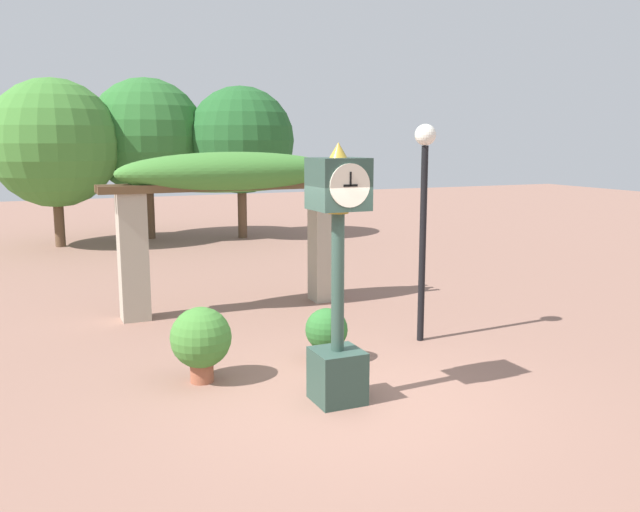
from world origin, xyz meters
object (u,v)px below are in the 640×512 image
pedestal_clock (338,278)px  potted_plant_near_left (326,332)px  potted_plant_near_right (201,339)px  lamp_post (424,190)px

pedestal_clock → potted_plant_near_left: (0.47, 1.34, -1.05)m
potted_plant_near_left → potted_plant_near_right: potted_plant_near_right is taller
pedestal_clock → potted_plant_near_left: bearing=70.9°
lamp_post → potted_plant_near_left: bearing=-168.4°
pedestal_clock → lamp_post: size_ratio=0.92×
pedestal_clock → potted_plant_near_right: 2.02m
pedestal_clock → potted_plant_near_left: pedestal_clock is taller
pedestal_clock → potted_plant_near_right: pedestal_clock is taller
potted_plant_near_left → lamp_post: lamp_post is taller
potted_plant_near_left → lamp_post: 2.55m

